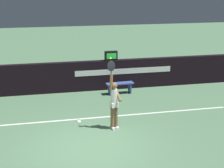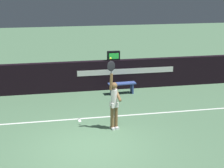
% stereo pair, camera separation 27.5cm
% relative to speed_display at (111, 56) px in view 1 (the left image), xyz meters
% --- Properties ---
extents(ground_plane, '(60.00, 60.00, 0.00)m').
position_rel_speed_display_xyz_m(ground_plane, '(-1.97, -5.79, -1.55)').
color(ground_plane, '#4F7553').
extents(court_lines, '(11.67, 5.92, 0.00)m').
position_rel_speed_display_xyz_m(court_lines, '(-1.97, -6.33, -1.54)').
color(court_lines, white).
rests_on(court_lines, ground).
extents(back_wall, '(16.59, 0.30, 1.34)m').
position_rel_speed_display_xyz_m(back_wall, '(-1.97, 0.00, -0.88)').
color(back_wall, black).
rests_on(back_wall, ground).
extents(speed_display, '(0.57, 0.19, 0.41)m').
position_rel_speed_display_xyz_m(speed_display, '(0.00, 0.00, 0.00)').
color(speed_display, black).
rests_on(speed_display, back_wall).
extents(tennis_player, '(0.48, 0.43, 2.34)m').
position_rel_speed_display_xyz_m(tennis_player, '(-0.93, -4.55, -0.59)').
color(tennis_player, brown).
rests_on(tennis_player, ground).
extents(tennis_ball, '(0.06, 0.06, 0.06)m').
position_rel_speed_display_xyz_m(tennis_ball, '(-1.03, -4.48, 0.84)').
color(tennis_ball, '#CFDA30').
extents(courtside_bench_near, '(1.22, 0.43, 0.49)m').
position_rel_speed_display_xyz_m(courtside_bench_near, '(0.21, -0.82, -1.18)').
color(courtside_bench_near, '#374D96').
rests_on(courtside_bench_near, ground).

